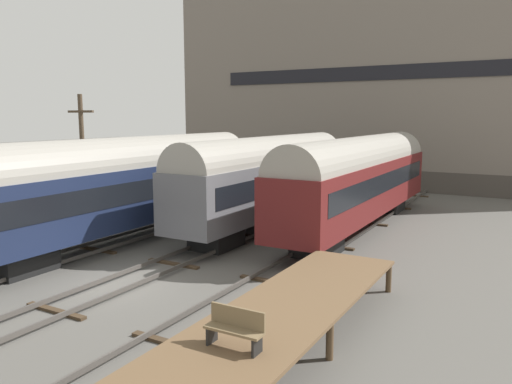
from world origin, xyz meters
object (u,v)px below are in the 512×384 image
(train_car_grey, at_px, (268,176))
(train_car_maroon, at_px, (360,176))
(utility_pole, at_px, (83,163))
(train_car_navy, at_px, (127,182))
(bench, at_px, (235,327))

(train_car_grey, distance_m, train_car_maroon, 5.15)
(train_car_maroon, height_order, utility_pole, utility_pole)
(utility_pole, bearing_deg, train_car_grey, 40.51)
(train_car_maroon, relative_size, utility_pole, 2.53)
(train_car_navy, height_order, bench, train_car_navy)
(bench, relative_size, utility_pole, 0.19)
(train_car_maroon, height_order, bench, train_car_maroon)
(train_car_grey, distance_m, utility_pole, 10.02)
(train_car_grey, relative_size, bench, 11.58)
(train_car_maroon, height_order, train_car_navy, train_car_navy)
(train_car_navy, xyz_separation_m, utility_pole, (-2.89, -0.13, 0.88))
(train_car_grey, height_order, bench, train_car_grey)
(train_car_maroon, distance_m, bench, 18.17)
(train_car_grey, xyz_separation_m, train_car_maroon, (4.70, 2.10, 0.01))
(train_car_maroon, xyz_separation_m, train_car_navy, (-9.39, -8.45, 0.02))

